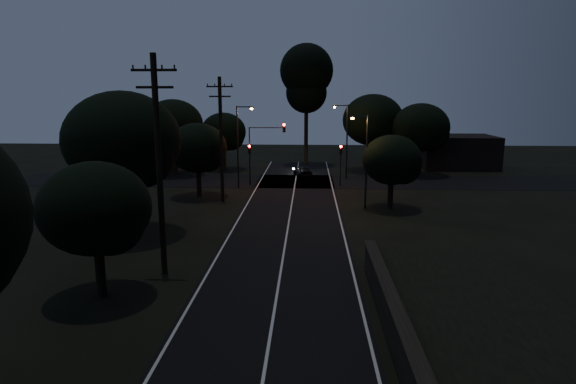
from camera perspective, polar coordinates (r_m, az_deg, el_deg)
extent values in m
cube|color=black|center=(31.61, -0.16, -5.15)|extent=(8.00, 70.00, 0.02)
cube|color=black|center=(51.08, 0.89, 1.28)|extent=(60.00, 8.00, 0.02)
cube|color=beige|center=(31.60, -0.16, -5.13)|extent=(0.12, 70.00, 0.01)
cube|color=beige|center=(31.99, -6.91, -5.00)|extent=(0.12, 70.00, 0.01)
cube|color=beige|center=(31.65, 6.66, -5.18)|extent=(0.12, 70.00, 0.01)
cylinder|color=black|center=(24.66, -15.04, 2.79)|extent=(0.30, 0.30, 11.00)
cube|color=black|center=(24.43, -15.62, 13.75)|extent=(2.20, 0.12, 0.12)
cube|color=black|center=(24.41, -15.52, 11.88)|extent=(1.80, 0.12, 0.12)
cylinder|color=black|center=(41.10, -7.93, 6.06)|extent=(0.30, 0.30, 10.50)
cube|color=black|center=(40.93, -8.11, 12.27)|extent=(2.20, 0.12, 0.12)
cube|color=black|center=(40.93, -8.08, 11.15)|extent=(1.80, 0.12, 0.12)
cylinder|color=black|center=(23.69, -21.35, -8.83)|extent=(0.44, 0.44, 2.30)
ellipsoid|color=black|center=(22.87, -21.89, -1.79)|extent=(4.89, 4.89, 4.16)
sphere|color=black|center=(22.21, -20.29, -3.35)|extent=(2.93, 2.93, 2.93)
cylinder|color=black|center=(33.34, -18.51, -1.86)|extent=(0.44, 0.44, 3.42)
ellipsoid|color=black|center=(32.64, -19.01, 5.81)|extent=(7.38, 7.38, 6.27)
sphere|color=black|center=(31.58, -17.22, 4.41)|extent=(4.43, 4.43, 4.43)
cylinder|color=black|center=(44.10, -10.52, 1.06)|extent=(0.44, 0.44, 2.44)
ellipsoid|color=black|center=(43.65, -10.67, 5.16)|extent=(5.21, 5.21, 4.43)
sphere|color=black|center=(43.00, -9.61, 4.41)|extent=(3.13, 3.13, 3.13)
cylinder|color=black|center=(59.68, -7.57, 3.90)|extent=(0.44, 0.44, 2.55)
ellipsoid|color=black|center=(59.34, -7.65, 7.08)|extent=(5.47, 5.47, 4.65)
sphere|color=black|center=(58.69, -6.81, 6.52)|extent=(3.28, 3.28, 3.28)
cylinder|color=black|center=(56.89, -13.25, 3.64)|extent=(0.44, 0.44, 3.19)
ellipsoid|color=black|center=(56.50, -13.44, 7.78)|extent=(6.72, 6.72, 5.71)
sphere|color=black|center=(55.59, -12.43, 7.07)|extent=(4.03, 4.03, 4.03)
cylinder|color=black|center=(59.20, 9.89, 4.16)|extent=(0.44, 0.44, 3.36)
ellipsoid|color=black|center=(58.81, 10.04, 8.40)|extent=(7.22, 7.22, 6.14)
sphere|color=black|center=(58.32, 11.35, 7.61)|extent=(4.33, 4.33, 4.33)
cylinder|color=black|center=(57.16, 15.24, 3.48)|extent=(0.44, 0.44, 3.00)
ellipsoid|color=black|center=(56.78, 15.45, 7.38)|extent=(6.40, 6.40, 5.44)
sphere|color=black|center=(56.46, 16.68, 6.64)|extent=(3.84, 3.84, 3.84)
cylinder|color=black|center=(39.62, 12.03, -0.35)|extent=(0.44, 0.44, 2.21)
ellipsoid|color=black|center=(39.14, 12.21, 3.75)|extent=(4.69, 4.69, 3.98)
sphere|color=black|center=(38.90, 13.48, 2.95)|extent=(2.81, 2.81, 2.81)
cylinder|color=black|center=(63.43, 2.16, 7.14)|extent=(0.50, 0.50, 8.51)
sphere|color=black|center=(63.32, 2.21, 14.20)|extent=(6.81, 6.81, 6.81)
sphere|color=black|center=(63.25, 2.19, 11.68)|extent=(5.26, 5.26, 5.26)
cube|color=black|center=(64.31, -17.01, 4.87)|extent=(10.00, 8.00, 4.40)
cube|color=black|center=(64.39, 19.34, 4.55)|extent=(9.00, 7.00, 4.00)
cylinder|color=black|center=(49.19, -4.54, 2.73)|extent=(0.12, 0.12, 3.20)
cube|color=black|center=(48.92, -4.58, 5.10)|extent=(0.28, 0.22, 0.90)
sphere|color=#FF0705|center=(48.76, -4.60, 5.44)|extent=(0.22, 0.22, 0.22)
cylinder|color=black|center=(48.92, 6.23, 2.65)|extent=(0.12, 0.12, 3.20)
cube|color=black|center=(48.65, 6.28, 5.04)|extent=(0.28, 0.22, 0.90)
sphere|color=#FF0705|center=(48.49, 6.30, 5.37)|extent=(0.22, 0.22, 0.22)
cylinder|color=black|center=(49.06, -4.56, 3.77)|extent=(0.12, 0.12, 5.00)
cube|color=black|center=(48.42, -0.47, 7.63)|extent=(0.28, 0.22, 0.90)
sphere|color=#FF0705|center=(48.28, -0.48, 7.97)|extent=(0.22, 0.22, 0.22)
cube|color=black|center=(48.55, -2.55, 7.63)|extent=(3.50, 0.08, 0.08)
cylinder|color=black|center=(47.04, -5.98, 5.25)|extent=(0.16, 0.16, 8.00)
cube|color=black|center=(46.68, -5.21, 10.02)|extent=(1.40, 0.10, 0.10)
cube|color=black|center=(46.59, -4.35, 9.97)|extent=(0.35, 0.22, 0.12)
sphere|color=orange|center=(46.60, -4.34, 9.85)|extent=(0.26, 0.26, 0.26)
cylinder|color=black|center=(52.65, 7.00, 5.89)|extent=(0.16, 0.16, 8.00)
cube|color=black|center=(52.37, 6.33, 10.15)|extent=(1.40, 0.10, 0.10)
cube|color=black|center=(52.33, 5.55, 10.11)|extent=(0.35, 0.22, 0.12)
sphere|color=orange|center=(52.33, 5.54, 10.00)|extent=(0.26, 0.26, 0.26)
cylinder|color=black|center=(38.89, 9.28, 3.49)|extent=(0.16, 0.16, 7.50)
cube|color=black|center=(38.49, 8.56, 8.89)|extent=(1.20, 0.10, 0.10)
cube|color=black|center=(38.43, 7.66, 8.84)|extent=(0.35, 0.22, 0.12)
sphere|color=orange|center=(38.44, 7.65, 8.69)|extent=(0.26, 0.26, 0.26)
imported|color=black|center=(54.06, 1.74, 2.50)|extent=(2.43, 3.87, 1.23)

